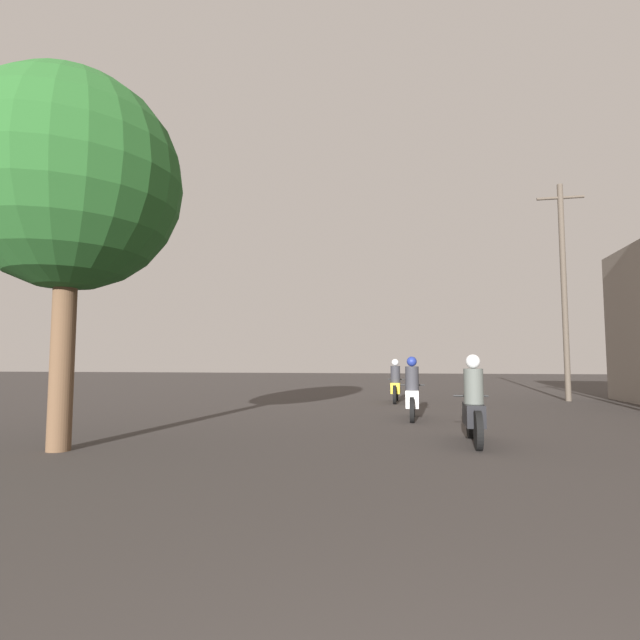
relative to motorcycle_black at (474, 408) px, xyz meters
name	(u,v)px	position (x,y,z in m)	size (l,w,h in m)	color
motorcycle_black	(474,408)	(0.00, 0.00, 0.00)	(0.60, 1.88, 1.50)	black
motorcycle_white	(412,394)	(-1.07, 3.47, 0.01)	(0.60, 1.95, 1.51)	black
motorcycle_yellow	(396,385)	(-1.70, 8.45, 0.00)	(0.60, 2.04, 1.48)	black
utility_pole_far	(564,286)	(4.23, 10.20, 3.48)	(1.60, 0.20, 7.82)	#4C4238
street_tree	(70,183)	(-6.40, -1.92, 3.67)	(3.55, 3.55, 6.07)	brown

